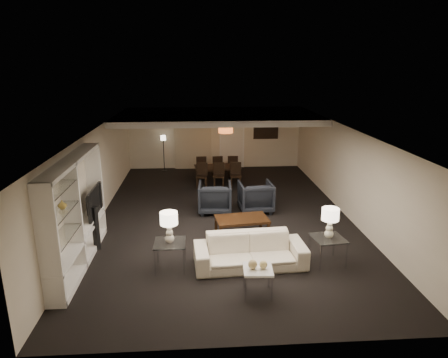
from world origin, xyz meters
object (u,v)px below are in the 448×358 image
marble_table (258,281)px  dining_table (218,174)px  sofa (250,251)px  television (90,202)px  chair_nr (236,175)px  chair_fm (217,166)px  armchair_left (215,198)px  vase_amber (62,205)px  chair_nl (202,176)px  side_table_right (328,250)px  chair_nm (219,176)px  floor_speaker (96,228)px  floor_lamp (164,153)px  armchair_right (256,197)px  pendant_light (226,129)px  vase_blue (55,242)px  side_table_left (170,255)px  table_lamp_left (169,228)px  coffee_table (242,227)px  chair_fl (201,167)px  chair_fr (233,166)px  table_lamp_right (330,223)px

marble_table → dining_table: dining_table is taller
sofa → television: size_ratio=2.06×
chair_nr → chair_fm: size_ratio=1.00×
armchair_left → vase_amber: vase_amber is taller
vase_amber → dining_table: 7.61m
marble_table → chair_nl: bearing=98.0°
side_table_right → chair_fm: 7.27m
side_table_right → chair_nm: 6.03m
floor_speaker → chair_fm: (3.12, 5.95, -0.10)m
armchair_left → floor_lamp: 5.07m
television → dining_table: (3.28, 4.98, -0.79)m
armchair_left → armchair_right: 1.20m
pendant_light → vase_blue: (-3.61, -7.44, -0.78)m
side_table_left → table_lamp_left: 0.64m
television → floor_speaker: 0.65m
television → chair_nl: bearing=-31.8°
coffee_table → side_table_right: (1.70, -1.60, 0.07)m
vase_amber → chair_fl: size_ratio=0.20×
armchair_left → chair_fl: armchair_left is taller
side_table_left → vase_amber: size_ratio=3.87×
television → chair_fl: 6.27m
side_table_left → chair_nm: bearing=76.6°
sofa → marble_table: 1.10m
sofa → chair_fm: bearing=89.4°
chair_nm → chair_fr: size_ratio=1.00×
vase_blue → armchair_left: bearing=54.3°
sofa → table_lamp_left: table_lamp_left is taller
armchair_right → table_lamp_right: (1.10, -3.30, 0.50)m
pendant_light → table_lamp_left: bearing=-104.3°
table_lamp_left → vase_amber: bearing=-168.6°
dining_table → chair_fr: chair_fr is taller
chair_fr → table_lamp_left: bearing=76.7°
vase_blue → side_table_left: bearing=26.4°
coffee_table → chair_fm: size_ratio=1.51×
coffee_table → vase_amber: 4.41m
side_table_right → table_lamp_right: bearing=0.0°
pendant_light → marble_table: 7.74m
coffee_table → chair_fr: 5.38m
vase_blue → vase_amber: size_ratio=0.94×
armchair_left → television: bearing=35.8°
side_table_right → floor_speaker: size_ratio=0.61×
chair_fl → chair_fm: same height
armchair_right → marble_table: (-0.60, -4.40, -0.17)m
armchair_right → table_lamp_left: bearing=51.3°
armchair_right → side_table_left: armchair_right is taller
dining_table → chair_fm: chair_fm is taller
floor_speaker → chair_nl: bearing=84.9°
armchair_left → vase_amber: (-3.07, -3.70, 1.20)m
floor_lamp → table_lamp_left: bearing=-84.8°
chair_fm → coffee_table: bearing=87.0°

